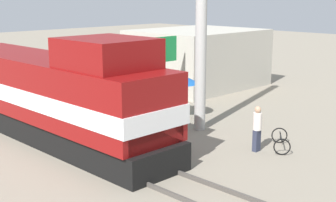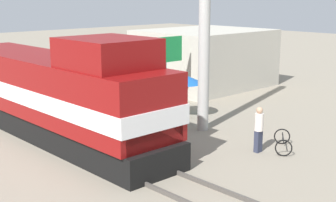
# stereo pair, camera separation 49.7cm
# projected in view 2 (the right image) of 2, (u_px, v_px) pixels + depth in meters

# --- Properties ---
(ground_plane) EXTENTS (120.00, 120.00, 0.00)m
(ground_plane) POSITION_uv_depth(u_px,v_px,m) (109.00, 158.00, 17.57)
(ground_plane) COLOR gray
(rail_near) EXTENTS (0.08, 34.11, 0.15)m
(rail_near) POSITION_uv_depth(u_px,v_px,m) (93.00, 161.00, 17.07)
(rail_near) COLOR #4C4742
(rail_near) RESTS_ON ground_plane
(rail_far) EXTENTS (0.08, 34.11, 0.15)m
(rail_far) POSITION_uv_depth(u_px,v_px,m) (124.00, 152.00, 18.03)
(rail_far) COLOR #4C4742
(rail_far) RESTS_ON ground_plane
(locomotive) EXTENTS (2.97, 14.43, 4.51)m
(locomotive) POSITION_uv_depth(u_px,v_px,m) (55.00, 94.00, 19.87)
(locomotive) COLOR black
(locomotive) RESTS_ON ground_plane
(utility_pole) EXTENTS (1.80, 0.50, 11.50)m
(utility_pole) POSITION_uv_depth(u_px,v_px,m) (205.00, 0.00, 20.03)
(utility_pole) COLOR #B2B2AD
(utility_pole) RESTS_ON ground_plane
(vendor_umbrella) EXTENTS (2.05, 2.05, 2.22)m
(vendor_umbrella) POSITION_uv_depth(u_px,v_px,m) (183.00, 79.00, 22.90)
(vendor_umbrella) COLOR #4C4C4C
(vendor_umbrella) RESTS_ON ground_plane
(billboard_sign) EXTENTS (2.44, 0.12, 3.83)m
(billboard_sign) POSITION_uv_depth(u_px,v_px,m) (165.00, 54.00, 24.72)
(billboard_sign) COLOR #595959
(billboard_sign) RESTS_ON ground_plane
(shrub_cluster) EXTENTS (1.01, 1.01, 1.01)m
(shrub_cluster) POSITION_uv_depth(u_px,v_px,m) (171.00, 106.00, 23.67)
(shrub_cluster) COLOR #236028
(shrub_cluster) RESTS_ON ground_plane
(person_bystander) EXTENTS (0.34, 0.34, 1.81)m
(person_bystander) POSITION_uv_depth(u_px,v_px,m) (259.00, 128.00, 18.05)
(person_bystander) COLOR #2D3347
(person_bystander) RESTS_ON ground_plane
(bicycle) EXTENTS (1.66, 1.45, 0.65)m
(bicycle) POSITION_uv_depth(u_px,v_px,m) (283.00, 142.00, 18.44)
(bicycle) COLOR black
(bicycle) RESTS_ON ground_plane
(building_block_distant) EXTENTS (7.94, 6.49, 3.75)m
(building_block_distant) POSITION_uv_depth(u_px,v_px,m) (204.00, 58.00, 31.14)
(building_block_distant) COLOR #B7B2A3
(building_block_distant) RESTS_ON ground_plane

